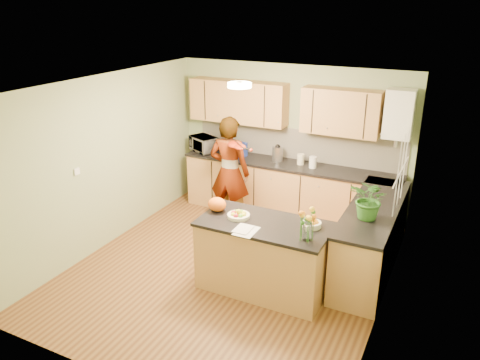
% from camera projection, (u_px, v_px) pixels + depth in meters
% --- Properties ---
extents(floor, '(4.50, 4.50, 0.00)m').
position_uv_depth(floor, '(230.00, 269.00, 6.40)').
color(floor, '#5A3419').
rests_on(floor, ground).
extents(ceiling, '(4.00, 4.50, 0.02)m').
position_uv_depth(ceiling, '(228.00, 86.00, 5.50)').
color(ceiling, white).
rests_on(ceiling, wall_back).
extents(wall_back, '(4.00, 0.02, 2.50)m').
position_uv_depth(wall_back, '(291.00, 140.00, 7.83)').
color(wall_back, '#96A979').
rests_on(wall_back, floor).
extents(wall_front, '(4.00, 0.02, 2.50)m').
position_uv_depth(wall_front, '(110.00, 269.00, 4.07)').
color(wall_front, '#96A979').
rests_on(wall_front, floor).
extents(wall_left, '(0.02, 4.50, 2.50)m').
position_uv_depth(wall_left, '(107.00, 162.00, 6.77)').
color(wall_left, '#96A979').
rests_on(wall_left, floor).
extents(wall_right, '(0.02, 4.50, 2.50)m').
position_uv_depth(wall_right, '(391.00, 214.00, 5.13)').
color(wall_right, '#96A979').
rests_on(wall_right, floor).
extents(back_counter, '(3.64, 0.62, 0.94)m').
position_uv_depth(back_counter, '(288.00, 190.00, 7.82)').
color(back_counter, '#B68248').
rests_on(back_counter, floor).
extents(right_counter, '(0.62, 2.24, 0.94)m').
position_uv_depth(right_counter, '(372.00, 238.00, 6.24)').
color(right_counter, '#B68248').
rests_on(right_counter, floor).
extents(splashback, '(3.60, 0.02, 0.52)m').
position_uv_depth(splashback, '(296.00, 144.00, 7.80)').
color(splashback, silver).
rests_on(splashback, back_counter).
extents(upper_cabinets, '(3.20, 0.34, 0.70)m').
position_uv_depth(upper_cabinets, '(278.00, 106.00, 7.55)').
color(upper_cabinets, '#B68248').
rests_on(upper_cabinets, wall_back).
extents(boiler, '(0.40, 0.30, 0.86)m').
position_uv_depth(boiler, '(399.00, 114.00, 6.77)').
color(boiler, white).
rests_on(boiler, wall_back).
extents(window_right, '(0.01, 1.30, 1.05)m').
position_uv_depth(window_right, '(402.00, 171.00, 5.52)').
color(window_right, white).
rests_on(window_right, wall_right).
extents(light_switch, '(0.02, 0.09, 0.09)m').
position_uv_depth(light_switch, '(77.00, 171.00, 6.25)').
color(light_switch, white).
rests_on(light_switch, wall_left).
extents(ceiling_lamp, '(0.30, 0.30, 0.07)m').
position_uv_depth(ceiling_lamp, '(239.00, 85.00, 5.77)').
color(ceiling_lamp, '#FFEABF').
rests_on(ceiling_lamp, ceiling).
extents(peninsula_island, '(1.60, 0.82, 0.92)m').
position_uv_depth(peninsula_island, '(264.00, 256.00, 5.83)').
color(peninsula_island, '#B68248').
rests_on(peninsula_island, floor).
extents(fruit_dish, '(0.28, 0.28, 0.10)m').
position_uv_depth(fruit_dish, '(239.00, 214.00, 5.79)').
color(fruit_dish, beige).
rests_on(fruit_dish, peninsula_island).
extents(orange_bowl, '(0.22, 0.22, 0.13)m').
position_uv_depth(orange_bowl, '(312.00, 223.00, 5.54)').
color(orange_bowl, beige).
rests_on(orange_bowl, peninsula_island).
extents(flower_vase, '(0.25, 0.25, 0.45)m').
position_uv_depth(flower_vase, '(308.00, 215.00, 5.16)').
color(flower_vase, silver).
rests_on(flower_vase, peninsula_island).
extents(orange_bag, '(0.29, 0.27, 0.18)m').
position_uv_depth(orange_bag, '(217.00, 204.00, 5.95)').
color(orange_bag, orange).
rests_on(orange_bag, peninsula_island).
extents(papers, '(0.23, 0.32, 0.01)m').
position_uv_depth(papers, '(246.00, 231.00, 5.45)').
color(papers, silver).
rests_on(papers, peninsula_island).
extents(violinist, '(0.68, 0.47, 1.81)m').
position_uv_depth(violinist, '(230.00, 173.00, 7.35)').
color(violinist, tan).
rests_on(violinist, floor).
extents(violin, '(0.71, 0.61, 0.18)m').
position_uv_depth(violin, '(234.00, 145.00, 6.89)').
color(violin, '#580D05').
rests_on(violin, violinist).
extents(microwave, '(0.58, 0.50, 0.27)m').
position_uv_depth(microwave, '(203.00, 144.00, 8.24)').
color(microwave, white).
rests_on(microwave, back_counter).
extents(blue_box, '(0.34, 0.28, 0.24)m').
position_uv_depth(blue_box, '(237.00, 149.00, 7.99)').
color(blue_box, navy).
rests_on(blue_box, back_counter).
extents(kettle, '(0.18, 0.18, 0.33)m').
position_uv_depth(kettle, '(278.00, 153.00, 7.73)').
color(kettle, '#BBBBC0').
rests_on(kettle, back_counter).
extents(jar_cream, '(0.11, 0.11, 0.17)m').
position_uv_depth(jar_cream, '(301.00, 159.00, 7.59)').
color(jar_cream, beige).
rests_on(jar_cream, back_counter).
extents(jar_white, '(0.13, 0.13, 0.18)m').
position_uv_depth(jar_white, '(313.00, 162.00, 7.43)').
color(jar_white, white).
rests_on(jar_white, back_counter).
extents(potted_plant, '(0.57, 0.53, 0.52)m').
position_uv_depth(potted_plant, '(371.00, 200.00, 5.62)').
color(potted_plant, '#2F6B23').
rests_on(potted_plant, right_counter).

